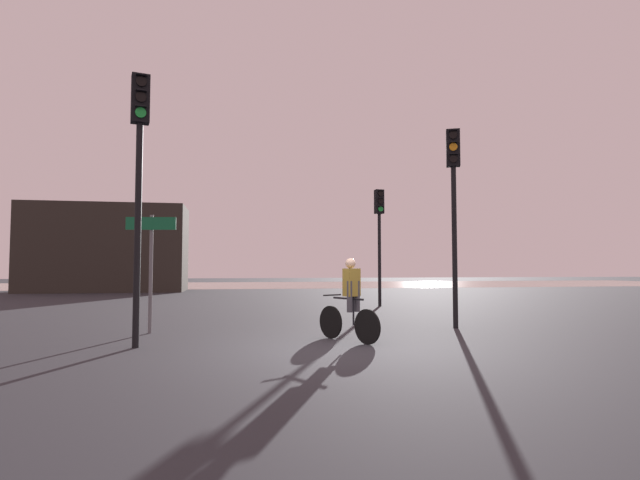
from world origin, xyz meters
TOP-DOWN VIEW (x-y plane):
  - ground_plane at (0.00, 0.00)m, footprint 120.00×120.00m
  - water_strip at (0.00, 33.16)m, footprint 80.00×16.00m
  - distant_building at (-9.39, 23.16)m, footprint 9.16×4.00m
  - traffic_light_far_right at (3.51, 9.36)m, footprint 0.35×0.37m
  - traffic_light_near_right at (3.37, 2.64)m, footprint 0.39×0.41m
  - traffic_light_near_left at (-3.57, 0.87)m, footprint 0.37×0.39m
  - direction_sign_post at (-3.65, 2.88)m, footprint 1.09×0.19m
  - cyclist at (0.40, 0.93)m, footprint 0.88×1.50m

SIDE VIEW (x-z plane):
  - ground_plane at x=0.00m, z-range 0.00..0.00m
  - water_strip at x=0.00m, z-range 0.00..0.01m
  - cyclist at x=0.40m, z-range 0.01..1.63m
  - direction_sign_post at x=-3.65m, z-range 0.40..3.00m
  - distant_building at x=-9.39m, z-range 0.00..5.18m
  - traffic_light_far_right at x=3.51m, z-range 0.85..5.21m
  - traffic_light_near_right at x=3.37m, z-range 0.91..5.70m
  - traffic_light_near_left at x=-3.57m, z-range 0.94..5.93m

